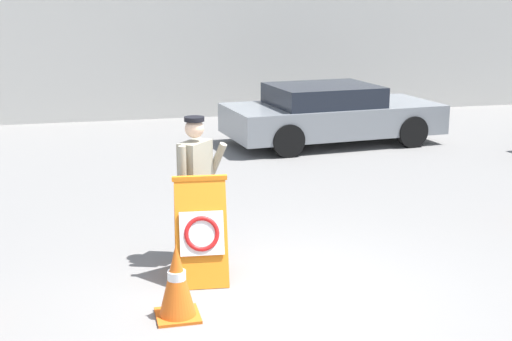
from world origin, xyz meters
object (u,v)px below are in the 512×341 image
(security_guard, at_px, (196,182))
(parked_car_rear_sedan, at_px, (330,114))
(traffic_cone_near, at_px, (177,281))
(barricade_sign, at_px, (201,228))

(security_guard, bearing_deg, parked_car_rear_sedan, 9.62)
(traffic_cone_near, height_order, parked_car_rear_sedan, parked_car_rear_sedan)
(barricade_sign, distance_m, parked_car_rear_sedan, 7.51)
(security_guard, distance_m, traffic_cone_near, 1.62)
(barricade_sign, distance_m, traffic_cone_near, 1.02)
(barricade_sign, xyz_separation_m, parked_car_rear_sedan, (3.76, 6.50, 0.05))
(security_guard, distance_m, parked_car_rear_sedan, 7.04)
(barricade_sign, xyz_separation_m, security_guard, (0.04, 0.53, 0.37))
(traffic_cone_near, distance_m, parked_car_rear_sedan, 8.51)
(traffic_cone_near, bearing_deg, barricade_sign, 67.42)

